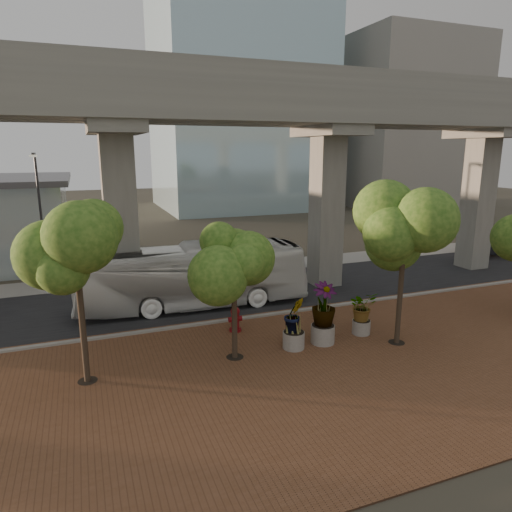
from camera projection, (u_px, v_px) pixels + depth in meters
name	position (u px, v px, depth m)	size (l,w,h in m)	color
ground	(244.00, 306.00, 24.71)	(160.00, 160.00, 0.00)	#363227
brick_plaza	(315.00, 370.00, 17.43)	(70.00, 13.00, 0.06)	brown
asphalt_road	(233.00, 295.00, 26.52)	(90.00, 8.00, 0.04)	black
curb_strip	(258.00, 317.00, 22.87)	(70.00, 0.25, 0.16)	gray
far_sidewalk	(208.00, 271.00, 31.52)	(90.00, 3.00, 0.06)	gray
transit_viaduct	(231.00, 168.00, 24.86)	(72.00, 5.60, 12.40)	gray
midrise_block	(403.00, 124.00, 67.96)	(18.00, 16.00, 24.00)	gray
transit_bus	(193.00, 276.00, 24.20)	(2.84, 12.09, 3.37)	white
parked_car	(496.00, 245.00, 36.14)	(1.79, 5.16, 1.70)	black
fire_hydrant	(235.00, 319.00, 20.98)	(0.62, 0.55, 1.23)	maroon
planter_front	(362.00, 308.00, 20.54)	(1.82, 1.82, 2.00)	gray
planter_right	(324.00, 307.00, 19.47)	(2.52, 2.52, 2.69)	gray
planter_left	(294.00, 317.00, 19.00)	(2.05, 2.05, 2.26)	gray
street_tree_far_west	(76.00, 251.00, 15.45)	(3.77, 3.77, 6.59)	#403124
street_tree_near_west	(234.00, 258.00, 17.51)	(3.45, 3.45, 5.73)	#403124
street_tree_near_east	(405.00, 234.00, 18.75)	(4.29, 4.29, 6.77)	#403124
streetlamp_west	(40.00, 212.00, 26.73)	(0.40, 1.17, 8.04)	#2D2D32
streetlamp_east	(321.00, 202.00, 33.38)	(0.38, 1.12, 7.70)	#303035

